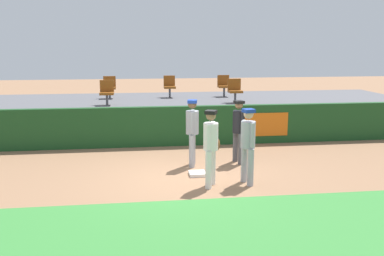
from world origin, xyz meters
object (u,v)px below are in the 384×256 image
Objects in this scene: player_fielder_home at (211,143)px; seat_back_center at (170,85)px; player_umpire at (239,127)px; seat_front_left at (107,91)px; seat_front_right at (235,89)px; seat_back_right at (224,85)px; first_base at (197,174)px; player_runner_visitor at (248,141)px; player_coach_visitor at (192,128)px; seat_back_left at (110,86)px.

seat_back_center is at bearing -151.34° from player_fielder_home.
player_umpire is 2.04× the size of seat_front_left.
seat_back_right is at bearing 90.78° from seat_front_right.
first_base is 0.48× the size of seat_back_right.
first_base is 0.48× the size of seat_back_center.
player_coach_visitor is (-1.07, 1.64, 0.01)m from player_runner_visitor.
seat_front_right is 1.00× the size of seat_front_left.
player_fielder_home is (0.19, -0.85, 0.98)m from first_base.
player_coach_visitor is 1.28m from player_umpire.
first_base is 5.32m from seat_front_right.
player_fielder_home is 0.87m from player_runner_visitor.
player_coach_visitor is (-0.20, 1.70, 0.01)m from player_fielder_home.
seat_front_left is (-2.44, 4.66, 1.58)m from first_base.
player_umpire is 2.04× the size of seat_back_center.
seat_back_center reaches higher than player_fielder_home.
seat_back_center is (-2.17, 1.80, -0.00)m from seat_front_right.
seat_back_right reaches higher than player_umpire.
seat_back_right is (0.94, 7.24, 0.60)m from player_runner_visitor.
seat_back_center reaches higher than player_coach_visitor.
player_fielder_home is 2.10× the size of seat_back_left.
seat_front_right reaches higher than player_umpire.
seat_front_left is (-2.63, 5.51, 0.61)m from player_fielder_home.
seat_front_left is at bearing -160.67° from player_runner_visitor.
player_runner_visitor is at bearing -97.38° from seat_back_right.
seat_front_left is 1.00× the size of seat_back_right.
player_fielder_home is 2.12m from player_umpire.
seat_back_center is (-0.16, 6.46, 1.58)m from first_base.
player_coach_visitor is 2.11× the size of seat_front_right.
seat_front_right is (4.47, -1.80, 0.00)m from seat_back_left.
player_fielder_home is at bearing -108.40° from seat_front_right.
first_base is at bearing -62.33° from seat_front_left.
first_base is at bearing -140.02° from player_runner_visitor.
player_umpire is 2.04× the size of seat_back_right.
player_umpire reaches higher than first_base.
seat_back_right is (4.45, 0.00, 0.00)m from seat_back_left.
player_umpire is 5.26m from seat_front_left.
seat_front_right is at bearing 156.58° from player_runner_visitor.
seat_back_left is at bearing -180.00° from seat_back_right.
seat_back_center is (-0.14, 5.60, 0.59)m from player_coach_visitor.
seat_back_left is (-2.45, 6.46, 1.58)m from first_base.
seat_front_left reaches higher than first_base.
seat_front_right is at bearing 153.41° from player_umpire.
seat_back_left is at bearing -160.89° from player_umpire.
seat_back_right is (2.01, 5.60, 0.60)m from player_coach_visitor.
player_runner_visitor is 5.56m from seat_front_right.
player_fielder_home is at bearing -87.32° from seat_back_center.
seat_back_left is 1.00× the size of seat_front_right.
player_fielder_home is 2.10× the size of seat_back_right.
seat_back_center is 1.00× the size of seat_back_right.
seat_front_left is (0.01, -1.80, 0.00)m from seat_back_left.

